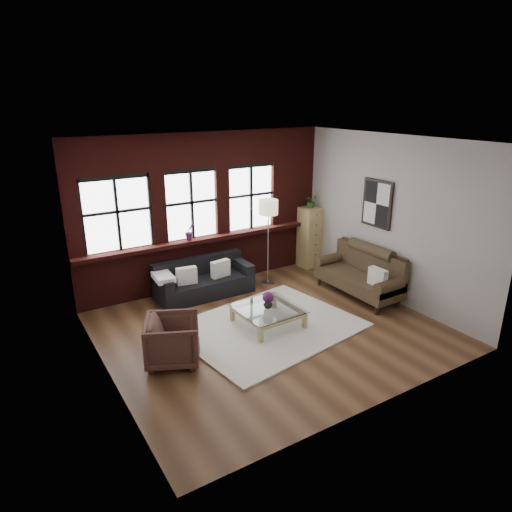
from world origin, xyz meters
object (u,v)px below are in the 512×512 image
armchair (173,340)px  floor_lamp (268,239)px  drawer_chest (309,237)px  vase (268,304)px  coffee_table (268,317)px  dark_sofa (204,279)px  vintage_settee (358,272)px

armchair → floor_lamp: floor_lamp is taller
armchair → drawer_chest: 4.90m
vase → coffee_table: bearing=135.0°
coffee_table → drawer_chest: bearing=39.2°
drawer_chest → vase: bearing=-140.8°
armchair → vase: 1.87m
drawer_chest → dark_sofa: bearing=-175.2°
vase → drawer_chest: 3.22m
dark_sofa → vase: bearing=-78.1°
armchair → coffee_table: size_ratio=0.77×
drawer_chest → armchair: bearing=-152.6°
vase → drawer_chest: drawer_chest is taller
vintage_settee → floor_lamp: size_ratio=0.97×
dark_sofa → drawer_chest: bearing=4.8°
drawer_chest → floor_lamp: 1.51m
dark_sofa → coffee_table: 1.84m
coffee_table → dark_sofa: bearing=101.9°
armchair → vase: bearing=-58.4°
vintage_settee → drawer_chest: 1.92m
armchair → drawer_chest: size_ratio=0.56×
coffee_table → vintage_settee: bearing=3.3°
dark_sofa → vase: size_ratio=11.68×
coffee_table → vase: 0.26m
vintage_settee → floor_lamp: (-1.20, 1.50, 0.48)m
vase → floor_lamp: size_ratio=0.08×
coffee_table → drawer_chest: (2.48, 2.03, 0.55)m
vintage_settee → coffee_table: vintage_settee is taller
vintage_settee → vase: vintage_settee is taller
drawer_chest → vintage_settee: bearing=-96.9°
floor_lamp → coffee_table: bearing=-123.0°
armchair → coffee_table: 1.88m
vintage_settee → drawer_chest: drawer_chest is taller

